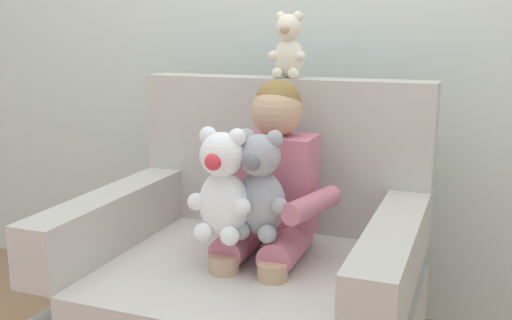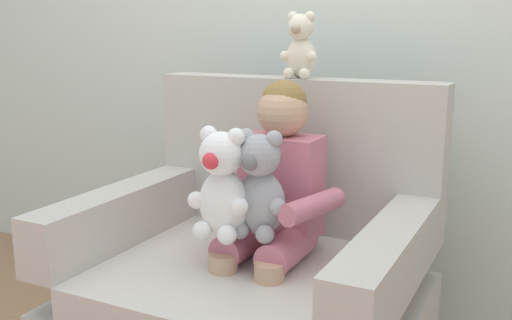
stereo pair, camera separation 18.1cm
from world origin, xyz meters
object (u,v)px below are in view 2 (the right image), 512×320
Objects in this scene: seated_child at (273,194)px; armchair at (254,293)px; plush_cream_on_backrest at (301,47)px; plush_grey at (260,187)px; plush_white at (222,187)px.

armchair is at bearing -159.32° from seated_child.
seated_child reaches higher than armchair.
armchair is 4.58× the size of plush_cream_on_backrest.
plush_cream_on_backrest is (0.01, 0.34, 0.82)m from armchair.
plush_grey is at bearing -74.13° from plush_cream_on_backrest.
plush_cream_on_backrest is at bearing 91.09° from plush_white.
plush_white is 0.64m from plush_cream_on_backrest.
plush_white is (-0.03, -0.16, 0.41)m from armchair.
plush_grey is 0.60m from plush_cream_on_backrest.
seated_child is 2.38× the size of plush_white.
seated_child is at bearing -73.67° from plush_cream_on_backrest.
plush_white is at bearing -101.10° from armchair.
seated_child is at bearing 71.31° from plush_white.
plush_cream_on_backrest is at bearing 87.53° from armchair.
plush_white is at bearing -86.37° from plush_cream_on_backrest.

